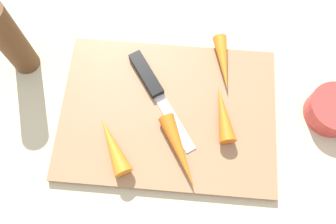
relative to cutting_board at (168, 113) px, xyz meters
name	(u,v)px	position (x,y,z in m)	size (l,w,h in m)	color
ground_plane	(168,114)	(0.00, 0.00, -0.01)	(1.40, 1.40, 0.00)	#C6B793
cutting_board	(168,113)	(0.00, 0.00, 0.00)	(0.36, 0.26, 0.01)	#99704C
knife	(150,80)	(-0.04, 0.05, 0.01)	(0.13, 0.18, 0.01)	#B7B7BC
carrot_longest	(180,152)	(0.02, -0.07, 0.02)	(0.03, 0.03, 0.12)	orange
carrot_long	(223,63)	(0.09, 0.09, 0.02)	(0.02, 0.02, 0.10)	orange
carrot_shortest	(223,116)	(0.09, 0.00, 0.02)	(0.03, 0.03, 0.10)	orange
carrot_short	(112,145)	(-0.08, -0.07, 0.02)	(0.03, 0.03, 0.10)	orange
small_bowl	(333,110)	(0.27, 0.02, 0.01)	(0.09, 0.09, 0.04)	red
pepper_grinder	(10,40)	(-0.26, 0.08, 0.07)	(0.05, 0.05, 0.15)	brown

